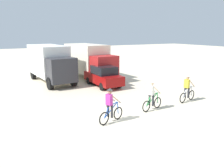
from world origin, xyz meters
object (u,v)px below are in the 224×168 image
at_px(sedan_parked, 103,76).
at_px(cyclist_orange_shirt, 111,107).
at_px(cyclist_cowboy_hat, 152,96).
at_px(cyclist_near_camera, 187,89).
at_px(box_truck_white_box, 50,62).
at_px(box_truck_cream_rv, 89,60).

height_order(sedan_parked, cyclist_orange_shirt, cyclist_orange_shirt).
bearing_deg(cyclist_orange_shirt, cyclist_cowboy_hat, 8.87).
distance_m(sedan_parked, cyclist_near_camera, 7.22).
height_order(sedan_parked, cyclist_cowboy_hat, cyclist_cowboy_hat).
bearing_deg(box_truck_white_box, sedan_parked, -47.24).
relative_size(sedan_parked, cyclist_orange_shirt, 2.33).
bearing_deg(cyclist_cowboy_hat, box_truck_cream_rv, 87.34).
xyz_separation_m(box_truck_cream_rv, cyclist_near_camera, (2.65, -10.25, -1.03)).
height_order(box_truck_white_box, cyclist_orange_shirt, box_truck_white_box).
bearing_deg(cyclist_near_camera, cyclist_cowboy_hat, -175.96).
height_order(box_truck_cream_rv, cyclist_cowboy_hat, box_truck_cream_rv).
distance_m(box_truck_cream_rv, cyclist_near_camera, 10.64).
relative_size(box_truck_cream_rv, sedan_parked, 1.64).
distance_m(cyclist_orange_shirt, cyclist_near_camera, 6.20).
bearing_deg(box_truck_white_box, cyclist_orange_shirt, -88.65).
bearing_deg(sedan_parked, cyclist_cowboy_hat, -92.02).
height_order(box_truck_white_box, cyclist_near_camera, box_truck_white_box).
xyz_separation_m(box_truck_white_box, box_truck_cream_rv, (3.77, -0.17, 0.00)).
height_order(sedan_parked, cyclist_near_camera, cyclist_near_camera).
xyz_separation_m(box_truck_white_box, cyclist_cowboy_hat, (3.28, -10.64, -1.03)).
bearing_deg(cyclist_near_camera, sedan_parked, 113.66).
relative_size(box_truck_white_box, box_truck_cream_rv, 1.00).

